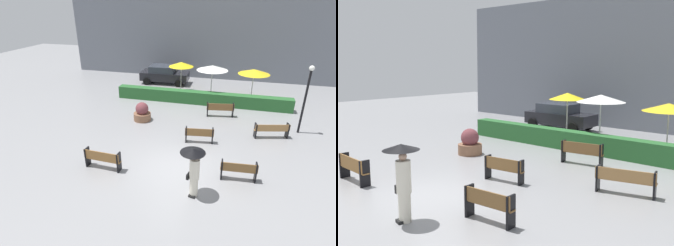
# 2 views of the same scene
# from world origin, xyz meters

# --- Properties ---
(ground_plane) EXTENTS (60.00, 60.00, 0.00)m
(ground_plane) POSITION_xyz_m (0.00, 0.00, 0.00)
(ground_plane) COLOR gray
(bench_far_right) EXTENTS (1.88, 0.80, 0.83)m
(bench_far_right) POSITION_xyz_m (4.41, 4.11, 0.50)
(bench_far_right) COLOR #9E7242
(bench_far_right) RESTS_ON ground
(bench_back_row) EXTENTS (1.75, 0.62, 0.91)m
(bench_back_row) POSITION_xyz_m (1.45, 6.38, 0.54)
(bench_back_row) COLOR brown
(bench_back_row) RESTS_ON ground
(bench_near_right) EXTENTS (1.52, 0.45, 0.87)m
(bench_near_right) POSITION_xyz_m (2.78, -0.27, 0.52)
(bench_near_right) COLOR brown
(bench_near_right) RESTS_ON ground
(bench_near_left) EXTENTS (1.70, 0.43, 0.90)m
(bench_near_left) POSITION_xyz_m (-3.09, -0.94, 0.53)
(bench_near_left) COLOR olive
(bench_near_left) RESTS_ON ground
(bench_mid_center) EXTENTS (1.52, 0.53, 0.85)m
(bench_mid_center) POSITION_xyz_m (0.69, 2.57, 0.50)
(bench_mid_center) COLOR brown
(bench_mid_center) RESTS_ON ground
(pedestrian_with_umbrella) EXTENTS (0.95, 0.95, 2.05)m
(pedestrian_with_umbrella) POSITION_xyz_m (1.10, -1.68, 1.31)
(pedestrian_with_umbrella) COLOR silver
(pedestrian_with_umbrella) RESTS_ON ground
(planter_pot) EXTENTS (1.07, 1.07, 1.16)m
(planter_pot) POSITION_xyz_m (-3.21, 4.60, 0.49)
(planter_pot) COLOR brown
(planter_pot) RESTS_ON ground
(lamp_post) EXTENTS (0.28, 0.28, 3.85)m
(lamp_post) POSITION_xyz_m (5.98, 5.21, 2.36)
(lamp_post) COLOR black
(lamp_post) RESTS_ON ground
(patio_umbrella_yellow) EXTENTS (1.94, 1.94, 2.46)m
(patio_umbrella_yellow) POSITION_xyz_m (-2.06, 10.58, 2.28)
(patio_umbrella_yellow) COLOR silver
(patio_umbrella_yellow) RESTS_ON ground
(patio_umbrella_white) EXTENTS (2.28, 2.28, 2.57)m
(patio_umbrella_white) POSITION_xyz_m (0.47, 9.59, 2.39)
(patio_umbrella_white) COLOR silver
(patio_umbrella_white) RESTS_ON ground
(patio_umbrella_yellow_far) EXTENTS (2.27, 2.27, 2.33)m
(patio_umbrella_yellow_far) POSITION_xyz_m (3.41, 10.21, 2.15)
(patio_umbrella_yellow_far) COLOR silver
(patio_umbrella_yellow_far) RESTS_ON ground
(hedge_strip) EXTENTS (12.46, 0.70, 0.89)m
(hedge_strip) POSITION_xyz_m (-0.11, 8.40, 0.45)
(hedge_strip) COLOR #28602D
(hedge_strip) RESTS_ON ground
(building_facade) EXTENTS (28.00, 1.20, 8.23)m
(building_facade) POSITION_xyz_m (0.00, 16.00, 4.11)
(building_facade) COLOR slate
(building_facade) RESTS_ON ground
(parked_car) EXTENTS (4.25, 2.06, 1.57)m
(parked_car) POSITION_xyz_m (-4.06, 12.81, 0.82)
(parked_car) COLOR black
(parked_car) RESTS_ON ground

